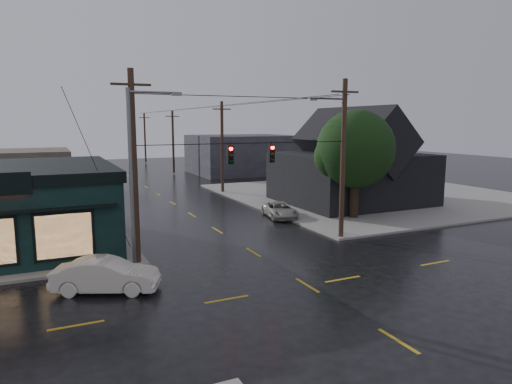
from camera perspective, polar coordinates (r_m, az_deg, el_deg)
name	(u,v)px	position (r m, az deg, el deg)	size (l,w,h in m)	color
ground_plane	(307,285)	(21.67, 6.43, -11.52)	(160.00, 160.00, 0.00)	black
sidewalk_ne	(372,194)	(48.87, 14.26, -0.28)	(28.00, 28.00, 0.15)	gray
ne_building	(351,155)	(42.97, 11.82, 4.51)	(12.60, 11.60, 8.75)	black
corner_tree	(356,149)	(35.81, 12.35, 5.23)	(6.01, 6.01, 8.32)	black
utility_pole_nw	(138,264)	(25.30, -14.51, -8.76)	(2.00, 0.32, 10.15)	black
utility_pole_ne	(341,238)	(30.30, 10.54, -5.73)	(2.00, 0.32, 10.15)	black
utility_pole_far_a	(223,193)	(49.03, -4.19, -0.10)	(2.00, 0.32, 9.65)	black
utility_pole_far_b	(174,174)	(67.94, -10.22, 2.24)	(2.00, 0.32, 9.15)	black
utility_pole_far_c	(146,163)	(87.34, -13.60, 3.54)	(2.00, 0.32, 9.15)	black
span_signal_assembly	(251,154)	(26.20, -0.63, 4.82)	(13.00, 0.48, 1.23)	black
streetlight_nw	(135,269)	(24.59, -14.90, -9.29)	(5.40, 0.30, 9.15)	slate
streetlight_ne	(341,235)	(31.14, 10.55, -5.34)	(5.40, 0.30, 9.15)	slate
bg_building_west	(12,170)	(57.64, -28.22, 2.41)	(12.00, 10.00, 4.40)	#3C322B
bg_building_east	(241,154)	(67.94, -1.83, 4.74)	(14.00, 12.00, 5.60)	#28282D
sedan_cream	(106,275)	(21.59, -18.24, -9.86)	(1.61, 4.61, 1.52)	beige
suv_silver	(280,210)	(36.13, 3.01, -2.28)	(2.01, 4.35, 1.21)	#9C9B90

